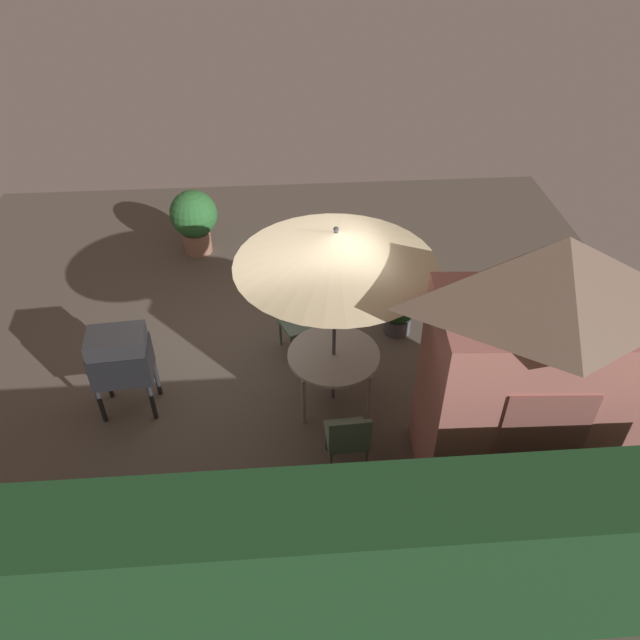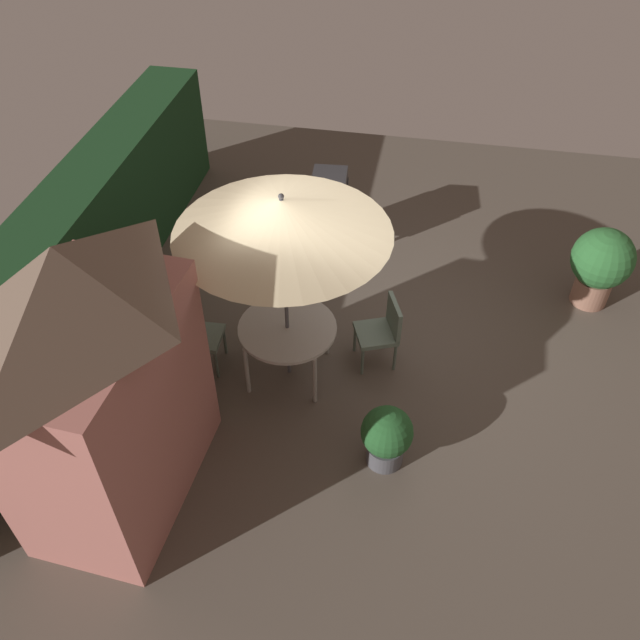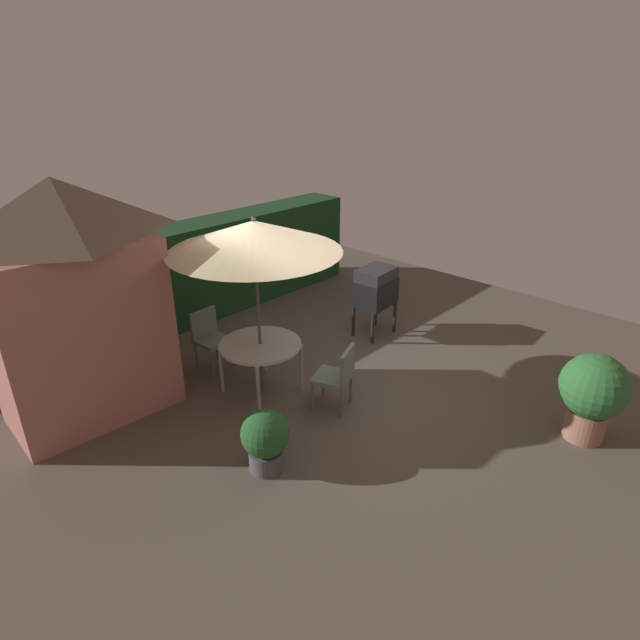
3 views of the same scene
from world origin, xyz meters
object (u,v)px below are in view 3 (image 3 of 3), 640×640
at_px(patio_table, 260,348).
at_px(potted_plant_by_grill, 593,392).
at_px(chair_near_shed, 338,374).
at_px(chair_far_side, 210,335).
at_px(garden_shed, 75,302).
at_px(potted_plant_by_shed, 265,439).
at_px(bbq_grill, 376,288).
at_px(patio_umbrella, 254,236).

distance_m(patio_table, potted_plant_by_grill, 4.23).
distance_m(chair_near_shed, chair_far_side, 2.24).
height_order(chair_near_shed, chair_far_side, same).
xyz_separation_m(garden_shed, potted_plant_by_shed, (0.79, -2.55, -1.15)).
distance_m(bbq_grill, chair_near_shed, 2.40).
height_order(patio_umbrella, chair_far_side, patio_umbrella).
distance_m(garden_shed, potted_plant_by_grill, 6.37).
xyz_separation_m(patio_umbrella, chair_near_shed, (0.42, -1.06, -1.74)).
bearing_deg(chair_near_shed, potted_plant_by_grill, -58.66).
relative_size(bbq_grill, chair_far_side, 1.33).
bearing_deg(chair_near_shed, potted_plant_by_shed, -171.49).
relative_size(patio_umbrella, potted_plant_by_shed, 3.33).
bearing_deg(potted_plant_by_shed, chair_far_side, 67.47).
bearing_deg(garden_shed, chair_near_shed, -45.90).
height_order(garden_shed, patio_umbrella, garden_shed).
xyz_separation_m(patio_table, patio_umbrella, (-0.00, -0.00, 1.58)).
height_order(garden_shed, bbq_grill, garden_shed).
distance_m(bbq_grill, potted_plant_by_shed, 3.85).
bearing_deg(potted_plant_by_grill, bbq_grill, 81.94).
xyz_separation_m(garden_shed, chair_far_side, (1.78, -0.15, -1.05)).
distance_m(chair_far_side, potted_plant_by_shed, 2.61).
height_order(patio_umbrella, potted_plant_by_shed, patio_umbrella).
distance_m(patio_umbrella, potted_plant_by_grill, 4.52).
relative_size(patio_umbrella, chair_far_side, 2.80).
xyz_separation_m(garden_shed, patio_umbrella, (1.84, -1.27, 0.69)).
xyz_separation_m(patio_table, bbq_grill, (2.55, -0.02, 0.16)).
distance_m(patio_umbrella, chair_near_shed, 2.08).
height_order(patio_table, patio_umbrella, patio_umbrella).
bearing_deg(patio_table, potted_plant_by_shed, -129.37).
relative_size(patio_table, chair_far_side, 1.26).
bearing_deg(patio_table, chair_near_shed, -68.45).
relative_size(potted_plant_by_shed, potted_plant_by_grill, 0.67).
height_order(bbq_grill, chair_near_shed, bbq_grill).
xyz_separation_m(patio_umbrella, bbq_grill, (2.55, -0.02, -1.42)).
distance_m(garden_shed, patio_umbrella, 2.34).
relative_size(patio_table, chair_near_shed, 1.26).
distance_m(chair_near_shed, potted_plant_by_grill, 3.10).
xyz_separation_m(chair_far_side, potted_plant_by_grill, (2.09, -4.83, 0.13)).
bearing_deg(patio_umbrella, garden_shed, 145.44).
bearing_deg(patio_umbrella, chair_near_shed, -68.45).
height_order(chair_far_side, potted_plant_by_grill, potted_plant_by_grill).
xyz_separation_m(patio_table, chair_far_side, (-0.06, 1.12, -0.17)).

